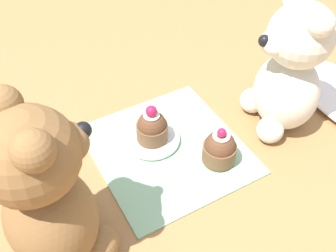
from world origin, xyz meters
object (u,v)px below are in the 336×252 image
at_px(cupcake_near_cream_bear, 220,148).
at_px(cupcake_near_tan_bear, 152,127).
at_px(teddy_bear_cream, 289,71).
at_px(teddy_bear_tan, 46,194).
at_px(saucer_plate, 152,139).

relative_size(cupcake_near_cream_bear, cupcake_near_tan_bear, 0.96).
relative_size(teddy_bear_cream, cupcake_near_tan_bear, 3.34).
bearing_deg(cupcake_near_tan_bear, teddy_bear_cream, 74.00).
bearing_deg(teddy_bear_tan, cupcake_near_cream_bear, -92.79).
distance_m(teddy_bear_cream, teddy_bear_tan, 0.41).
xyz_separation_m(teddy_bear_cream, cupcake_near_cream_bear, (0.03, -0.14, -0.08)).
bearing_deg(saucer_plate, cupcake_near_cream_bear, 39.42).
height_order(teddy_bear_cream, cupcake_near_cream_bear, teddy_bear_cream).
height_order(teddy_bear_cream, teddy_bear_tan, teddy_bear_tan).
bearing_deg(cupcake_near_tan_bear, teddy_bear_tan, -60.41).
height_order(cupcake_near_cream_bear, saucer_plate, cupcake_near_cream_bear).
xyz_separation_m(teddy_bear_tan, cupcake_near_cream_bear, (-0.02, 0.26, -0.09)).
xyz_separation_m(teddy_bear_cream, cupcake_near_tan_bear, (-0.06, -0.22, -0.07)).
bearing_deg(teddy_bear_tan, teddy_bear_cream, -90.62).
distance_m(cupcake_near_cream_bear, saucer_plate, 0.12).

